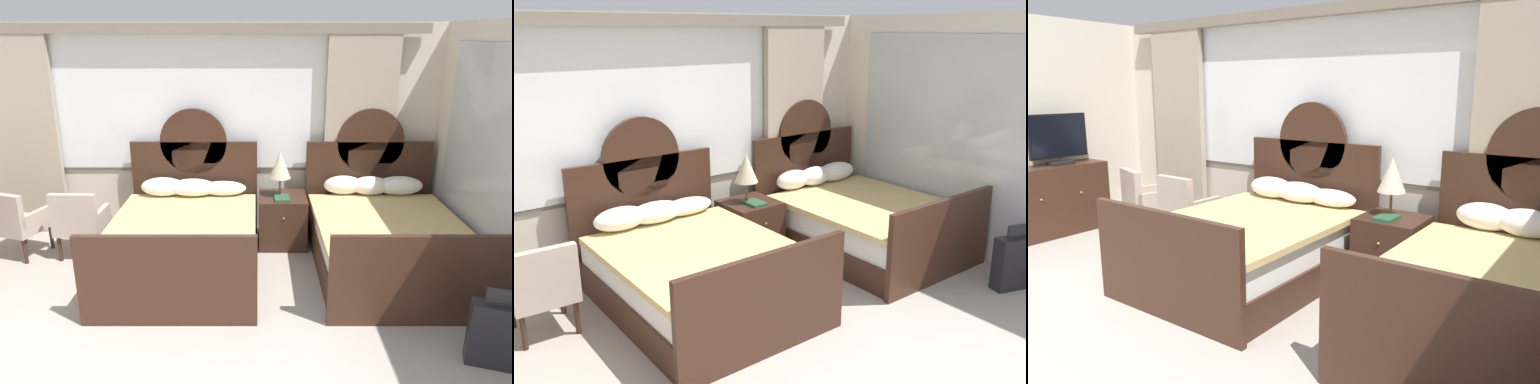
% 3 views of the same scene
% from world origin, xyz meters
% --- Properties ---
extents(wall_back_window, '(6.35, 0.22, 2.70)m').
position_xyz_m(wall_back_window, '(0.00, 3.99, 1.44)').
color(wall_back_window, beige).
rests_on(wall_back_window, ground_plane).
extents(wall_right_mirror, '(0.08, 4.59, 2.70)m').
position_xyz_m(wall_right_mirror, '(3.21, 1.72, 1.35)').
color(wall_right_mirror, beige).
rests_on(wall_right_mirror, ground_plane).
extents(bed_near_window, '(1.62, 2.20, 1.68)m').
position_xyz_m(bed_near_window, '(0.03, 2.84, 0.36)').
color(bed_near_window, '#382116').
rests_on(bed_near_window, ground_plane).
extents(bed_near_mirror, '(1.62, 2.20, 1.68)m').
position_xyz_m(bed_near_mirror, '(2.29, 2.84, 0.36)').
color(bed_near_mirror, '#382116').
rests_on(bed_near_mirror, ground_plane).
extents(nightstand_between_beds, '(0.59, 0.61, 0.64)m').
position_xyz_m(nightstand_between_beds, '(1.16, 3.49, 0.32)').
color(nightstand_between_beds, '#382116').
rests_on(nightstand_between_beds, ground_plane).
extents(table_lamp_on_nightstand, '(0.27, 0.27, 0.56)m').
position_xyz_m(table_lamp_on_nightstand, '(1.13, 3.51, 1.03)').
color(table_lamp_on_nightstand, brown).
rests_on(table_lamp_on_nightstand, nightstand_between_beds).
extents(book_on_nightstand, '(0.18, 0.26, 0.03)m').
position_xyz_m(book_on_nightstand, '(1.15, 3.38, 0.66)').
color(book_on_nightstand, '#285133').
rests_on(book_on_nightstand, nightstand_between_beds).
extents(armchair_by_window_left, '(0.55, 0.55, 0.84)m').
position_xyz_m(armchair_by_window_left, '(-1.26, 3.13, 0.46)').
color(armchair_by_window_left, '#B29E8E').
rests_on(armchair_by_window_left, ground_plane).
extents(suitcase_on_floor, '(0.42, 0.28, 0.68)m').
position_xyz_m(suitcase_on_floor, '(2.73, 1.16, 0.28)').
color(suitcase_on_floor, black).
rests_on(suitcase_on_floor, ground_plane).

